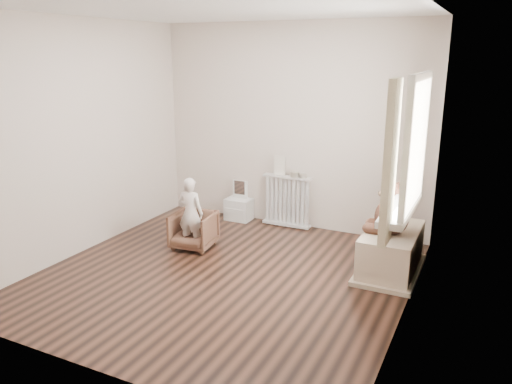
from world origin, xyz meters
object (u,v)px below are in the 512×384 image
at_px(radiator, 287,198).
at_px(toy_vanity, 239,200).
at_px(armchair, 194,230).
at_px(child, 191,213).
at_px(toy_bench, 391,254).
at_px(plush_cat, 409,184).
at_px(teddy_bear, 392,213).

distance_m(radiator, toy_vanity, 0.71).
xyz_separation_m(radiator, toy_vanity, (-0.70, -0.03, -0.11)).
xyz_separation_m(radiator, armchair, (-0.69, -1.17, -0.17)).
bearing_deg(child, radiator, -126.28).
height_order(toy_vanity, toy_bench, toy_vanity).
relative_size(toy_vanity, toy_bench, 0.56).
height_order(armchair, plush_cat, plush_cat).
xyz_separation_m(toy_vanity, teddy_bear, (2.21, -0.90, 0.40)).
relative_size(toy_vanity, armchair, 1.14).
height_order(radiator, teddy_bear, teddy_bear).
height_order(radiator, toy_vanity, radiator).
xyz_separation_m(armchair, teddy_bear, (2.21, 0.24, 0.45)).
relative_size(teddy_bear, plush_cat, 2.14).
xyz_separation_m(radiator, child, (-0.69, -1.22, 0.05)).
bearing_deg(teddy_bear, child, -175.71).
height_order(teddy_bear, plush_cat, plush_cat).
xyz_separation_m(toy_vanity, plush_cat, (2.36, -0.95, 0.72)).
bearing_deg(radiator, child, -119.67).
distance_m(child, toy_bench, 2.26).
distance_m(radiator, toy_bench, 1.74).
height_order(toy_vanity, armchair, toy_vanity).
bearing_deg(plush_cat, toy_bench, 147.76).
height_order(armchair, toy_bench, armchair).
distance_m(toy_vanity, armchair, 1.14).
relative_size(radiator, plush_cat, 2.70).
bearing_deg(armchair, teddy_bear, -0.40).
distance_m(radiator, teddy_bear, 1.80).
xyz_separation_m(armchair, child, (0.00, -0.05, 0.22)).
relative_size(radiator, teddy_bear, 1.26).
xyz_separation_m(armchair, plush_cat, (2.35, 0.19, 0.78)).
bearing_deg(teddy_bear, plush_cat, -22.86).
relative_size(radiator, toy_vanity, 1.26).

